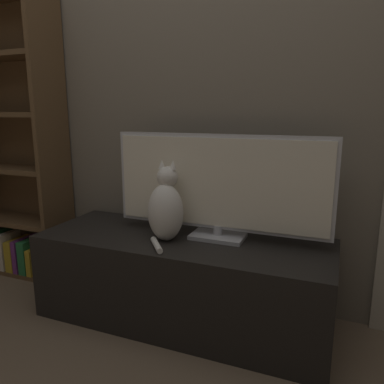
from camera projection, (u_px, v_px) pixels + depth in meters
The scene contains 5 objects.
wall_back at pixel (205, 71), 2.03m from camera, with size 4.80×0.05×2.60m.
tv_stand at pixel (183, 279), 1.96m from camera, with size 1.50×0.55×0.45m.
tv at pixel (219, 185), 1.85m from camera, with size 1.11×0.16×0.53m.
cat at pixel (166, 208), 1.85m from camera, with size 0.19×0.28×0.40m.
bookshelf at pixel (17, 159), 2.48m from camera, with size 0.70×0.28×1.78m.
Camera 1 is at (0.73, -0.77, 1.09)m, focal length 35.00 mm.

